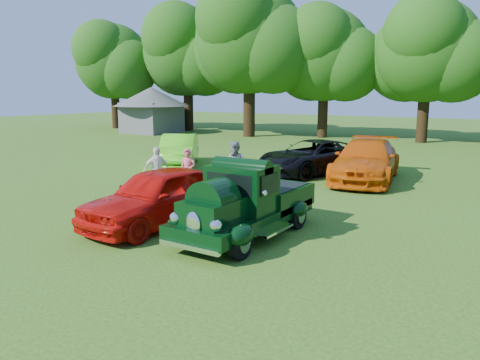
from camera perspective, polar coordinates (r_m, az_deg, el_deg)
The scene contains 11 objects.
ground at distance 11.58m, azimuth -2.82°, elevation -6.69°, with size 120.00×120.00×0.00m, color #285012.
hero_pickup at distance 11.35m, azimuth 0.80°, elevation -3.05°, with size 2.10×4.50×1.76m.
red_convertible at distance 12.43m, azimuth -9.88°, elevation -1.98°, with size 1.81×4.50×1.53m, color #BA0D07.
back_car_lime at distance 22.49m, azimuth -7.47°, elevation 3.63°, with size 1.58×4.52×1.49m, color #45B718.
back_car_black at distance 20.29m, azimuth 8.82°, elevation 2.78°, with size 2.40×5.21×1.45m, color black.
back_car_orange at distance 19.10m, azimuth 15.13°, elevation 2.31°, with size 2.26×5.56×1.61m, color #C24C06.
spectator_pink at distance 16.10m, azimuth -6.38°, elevation 1.04°, with size 0.57×0.38×1.57m, color #C3505C.
spectator_grey at distance 16.51m, azimuth -0.61°, elevation 1.68°, with size 0.86×0.67×1.76m, color gray.
spectator_white at distance 16.20m, azimuth -10.13°, elevation 1.12°, with size 0.96×0.40×1.64m, color white.
gazebo at distance 41.35m, azimuth -10.75°, elevation 8.98°, with size 6.40×6.40×3.90m.
tree_line at distance 33.54m, azimuth 24.31°, elevation 15.56°, with size 65.73×10.86×12.35m.
Camera 1 is at (6.48, -8.96, 3.44)m, focal length 35.00 mm.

